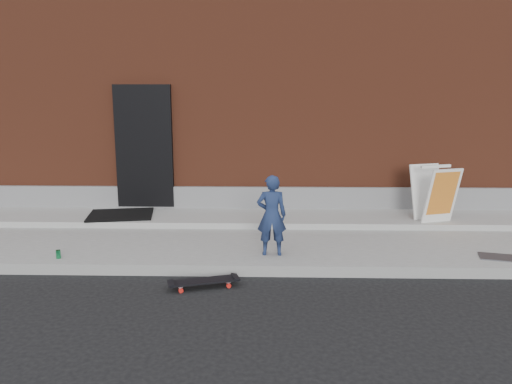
{
  "coord_description": "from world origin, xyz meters",
  "views": [
    {
      "loc": [
        -0.29,
        -6.18,
        2.34
      ],
      "look_at": [
        -0.48,
        0.8,
        0.98
      ],
      "focal_mm": 35.0,
      "sensor_mm": 36.0,
      "label": 1
    }
  ],
  "objects_px": {
    "child": "(272,215)",
    "pizza_sign": "(435,193)",
    "soda_can": "(58,254)",
    "skateboard": "(204,281)"
  },
  "relations": [
    {
      "from": "child",
      "to": "skateboard",
      "type": "relative_size",
      "value": 1.28
    },
    {
      "from": "skateboard",
      "to": "pizza_sign",
      "type": "relative_size",
      "value": 0.92
    },
    {
      "from": "child",
      "to": "pizza_sign",
      "type": "relative_size",
      "value": 1.19
    },
    {
      "from": "child",
      "to": "pizza_sign",
      "type": "distance_m",
      "value": 3.16
    },
    {
      "from": "soda_can",
      "to": "pizza_sign",
      "type": "bearing_deg",
      "value": 17.98
    },
    {
      "from": "child",
      "to": "soda_can",
      "type": "xyz_separation_m",
      "value": [
        -2.9,
        -0.25,
        -0.5
      ]
    },
    {
      "from": "pizza_sign",
      "to": "skateboard",
      "type": "bearing_deg",
      "value": -145.58
    },
    {
      "from": "skateboard",
      "to": "pizza_sign",
      "type": "bearing_deg",
      "value": 34.42
    },
    {
      "from": "child",
      "to": "pizza_sign",
      "type": "bearing_deg",
      "value": -151.28
    },
    {
      "from": "child",
      "to": "soda_can",
      "type": "height_order",
      "value": "child"
    }
  ]
}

